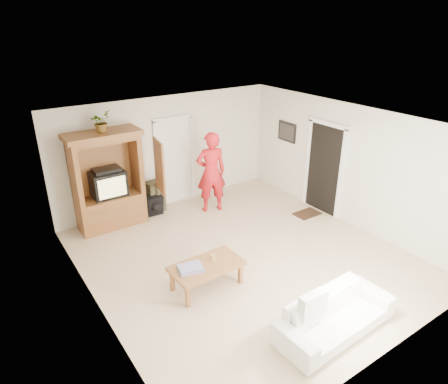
# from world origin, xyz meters

# --- Properties ---
(floor) EXTENTS (6.00, 6.00, 0.00)m
(floor) POSITION_xyz_m (0.00, 0.00, 0.00)
(floor) COLOR tan
(floor) RESTS_ON ground
(ceiling) EXTENTS (6.00, 6.00, 0.00)m
(ceiling) POSITION_xyz_m (0.00, 0.00, 2.60)
(ceiling) COLOR white
(ceiling) RESTS_ON floor
(wall_back) EXTENTS (5.50, 0.00, 5.50)m
(wall_back) POSITION_xyz_m (0.00, 3.00, 1.30)
(wall_back) COLOR silver
(wall_back) RESTS_ON floor
(wall_front) EXTENTS (5.50, 0.00, 5.50)m
(wall_front) POSITION_xyz_m (0.00, -3.00, 1.30)
(wall_front) COLOR silver
(wall_front) RESTS_ON floor
(wall_left) EXTENTS (0.00, 6.00, 6.00)m
(wall_left) POSITION_xyz_m (-2.75, 0.00, 1.30)
(wall_left) COLOR silver
(wall_left) RESTS_ON floor
(wall_right) EXTENTS (0.00, 6.00, 6.00)m
(wall_right) POSITION_xyz_m (2.75, 0.00, 1.30)
(wall_right) COLOR silver
(wall_right) RESTS_ON floor
(armoire) EXTENTS (1.82, 1.14, 2.10)m
(armoire) POSITION_xyz_m (-1.58, 2.66, 0.91)
(armoire) COLOR brown
(armoire) RESTS_ON floor
(door_back) EXTENTS (0.85, 0.05, 2.04)m
(door_back) POSITION_xyz_m (0.15, 2.97, 1.02)
(door_back) COLOR white
(door_back) RESTS_ON floor
(doorway_right) EXTENTS (0.05, 0.90, 2.04)m
(doorway_right) POSITION_xyz_m (2.73, 0.60, 1.02)
(doorway_right) COLOR black
(doorway_right) RESTS_ON floor
(framed_picture) EXTENTS (0.03, 0.60, 0.48)m
(framed_picture) POSITION_xyz_m (2.73, 1.90, 1.60)
(framed_picture) COLOR black
(framed_picture) RESTS_ON wall_right
(doormat) EXTENTS (0.60, 0.40, 0.02)m
(doormat) POSITION_xyz_m (2.30, 0.60, 0.01)
(doormat) COLOR #382316
(doormat) RESTS_ON floor
(plant) EXTENTS (0.51, 0.51, 0.43)m
(plant) POSITION_xyz_m (-1.60, 2.63, 2.32)
(plant) COLOR #4C7238
(plant) RESTS_ON armoire
(man) EXTENTS (0.80, 0.64, 1.90)m
(man) POSITION_xyz_m (0.59, 2.05, 0.95)
(man) COLOR red
(man) RESTS_ON floor
(sofa) EXTENTS (1.92, 0.81, 0.55)m
(sofa) POSITION_xyz_m (-0.08, -2.30, 0.28)
(sofa) COLOR white
(sofa) RESTS_ON floor
(coffee_table) EXTENTS (1.21, 0.68, 0.45)m
(coffee_table) POSITION_xyz_m (-1.06, -0.37, 0.39)
(coffee_table) COLOR brown
(coffee_table) RESTS_ON floor
(towel) EXTENTS (0.43, 0.36, 0.08)m
(towel) POSITION_xyz_m (-1.37, -0.37, 0.49)
(towel) COLOR #C8428D
(towel) RESTS_ON coffee_table
(candle) EXTENTS (0.08, 0.08, 0.10)m
(candle) POSITION_xyz_m (-0.90, -0.32, 0.50)
(candle) COLOR tan
(candle) RESTS_ON coffee_table
(backpack_black) EXTENTS (0.39, 0.24, 0.47)m
(backpack_black) POSITION_xyz_m (-0.64, 2.58, 0.24)
(backpack_black) COLOR black
(backpack_black) RESTS_ON floor
(backpack_olive) EXTENTS (0.42, 0.33, 0.74)m
(backpack_olive) POSITION_xyz_m (-0.51, 2.74, 0.37)
(backpack_olive) COLOR #47442B
(backpack_olive) RESTS_ON floor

